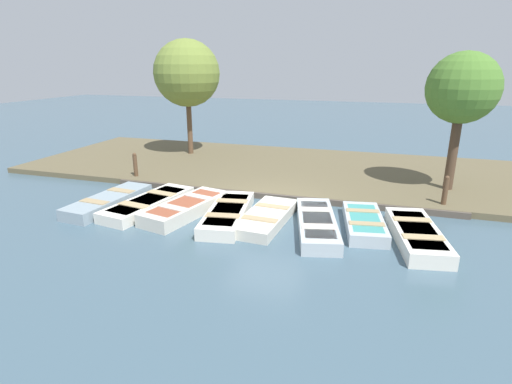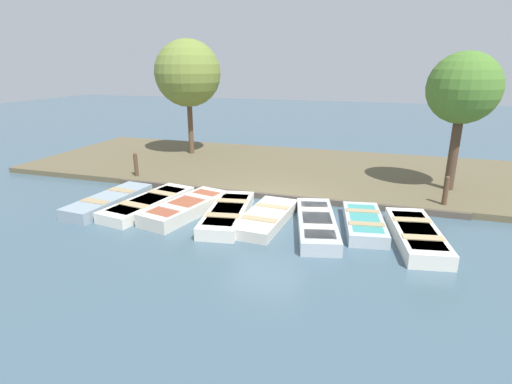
% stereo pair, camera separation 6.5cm
% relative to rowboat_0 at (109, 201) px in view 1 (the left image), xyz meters
% --- Properties ---
extents(ground_plane, '(80.00, 80.00, 0.00)m').
position_rel_rowboat_0_xyz_m(ground_plane, '(-1.36, 5.06, -0.20)').
color(ground_plane, '#425B6B').
extents(shore_bank, '(8.00, 24.00, 0.21)m').
position_rel_rowboat_0_xyz_m(shore_bank, '(-6.36, 5.06, -0.09)').
color(shore_bank, brown).
rests_on(shore_bank, ground_plane).
extents(dock_walkway, '(1.07, 12.42, 0.21)m').
position_rel_rowboat_0_xyz_m(dock_walkway, '(-2.78, 5.06, -0.09)').
color(dock_walkway, '#51473D').
rests_on(dock_walkway, ground_plane).
extents(rowboat_0, '(3.36, 1.32, 0.40)m').
position_rel_rowboat_0_xyz_m(rowboat_0, '(0.00, 0.00, 0.00)').
color(rowboat_0, '#8C9EA8').
rests_on(rowboat_0, ground_plane).
extents(rowboat_1, '(3.65, 1.69, 0.36)m').
position_rel_rowboat_0_xyz_m(rowboat_1, '(-0.23, 1.36, -0.02)').
color(rowboat_1, silver).
rests_on(rowboat_1, ground_plane).
extents(rowboat_2, '(3.38, 1.83, 0.43)m').
position_rel_rowboat_0_xyz_m(rowboat_2, '(-0.14, 2.75, 0.02)').
color(rowboat_2, beige).
rests_on(rowboat_2, ground_plane).
extents(rowboat_3, '(3.52, 1.59, 0.39)m').
position_rel_rowboat_0_xyz_m(rowboat_3, '(-0.12, 4.18, -0.00)').
color(rowboat_3, silver).
rests_on(rowboat_3, ground_plane).
extents(rowboat_4, '(3.07, 1.34, 0.34)m').
position_rel_rowboat_0_xyz_m(rowboat_4, '(-0.21, 5.37, -0.03)').
color(rowboat_4, beige).
rests_on(rowboat_4, ground_plane).
extents(rowboat_5, '(3.60, 1.80, 0.39)m').
position_rel_rowboat_0_xyz_m(rowboat_5, '(-0.12, 6.89, -0.00)').
color(rowboat_5, '#B2BCC1').
rests_on(rowboat_5, ground_plane).
extents(rowboat_6, '(2.84, 1.46, 0.37)m').
position_rel_rowboat_0_xyz_m(rowboat_6, '(-0.62, 8.18, -0.01)').
color(rowboat_6, '#B2BCC1').
rests_on(rowboat_6, ground_plane).
extents(rowboat_7, '(3.31, 1.61, 0.41)m').
position_rel_rowboat_0_xyz_m(rowboat_7, '(-0.11, 9.56, 0.01)').
color(rowboat_7, silver).
rests_on(rowboat_7, ground_plane).
extents(mooring_post_near, '(0.16, 0.16, 1.17)m').
position_rel_rowboat_0_xyz_m(mooring_post_near, '(-2.91, -0.86, 0.39)').
color(mooring_post_near, brown).
rests_on(mooring_post_near, ground_plane).
extents(mooring_post_far, '(0.16, 0.16, 1.17)m').
position_rel_rowboat_0_xyz_m(mooring_post_far, '(-2.91, 10.55, 0.39)').
color(mooring_post_far, brown).
rests_on(mooring_post_far, ground_plane).
extents(park_tree_far_left, '(3.14, 3.14, 5.67)m').
position_rel_rowboat_0_xyz_m(park_tree_far_left, '(-7.44, -0.64, 3.88)').
color(park_tree_far_left, brown).
rests_on(park_tree_far_left, ground_plane).
extents(park_tree_left, '(2.39, 2.39, 4.96)m').
position_rel_rowboat_0_xyz_m(park_tree_left, '(-4.77, 10.90, 3.51)').
color(park_tree_left, '#4C3828').
rests_on(park_tree_left, ground_plane).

